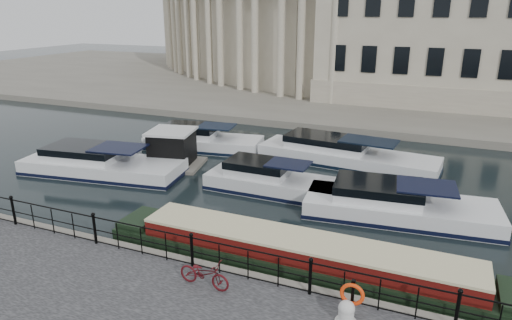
{
  "coord_description": "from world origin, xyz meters",
  "views": [
    {
      "loc": [
        6.99,
        -13.6,
        8.66
      ],
      "look_at": [
        0.5,
        2.0,
        3.0
      ],
      "focal_mm": 32.0,
      "sensor_mm": 36.0,
      "label": 1
    }
  ],
  "objects": [
    {
      "name": "ground_plane",
      "position": [
        0.0,
        0.0,
        0.0
      ],
      "size": [
        160.0,
        160.0,
        0.0
      ],
      "primitive_type": "plane",
      "color": "black",
      "rests_on": "ground"
    },
    {
      "name": "life_ring_post",
      "position": [
        5.34,
        -2.82,
        1.25
      ],
      "size": [
        0.68,
        0.19,
        1.11
      ],
      "color": "black",
      "rests_on": "near_quay"
    },
    {
      "name": "narrowboat",
      "position": [
        3.12,
        -0.2,
        0.37
      ],
      "size": [
        14.66,
        2.0,
        1.54
      ],
      "rotation": [
        0.0,
        0.0,
        -0.0
      ],
      "color": "black",
      "rests_on": "ground_plane"
    },
    {
      "name": "harbour_hut",
      "position": [
        -6.96,
        7.5,
        0.95
      ],
      "size": [
        3.8,
        3.38,
        2.2
      ],
      "rotation": [
        0.0,
        0.0,
        0.21
      ],
      "color": "#6B665B",
      "rests_on": "ground_plane"
    },
    {
      "name": "mooring_bollard",
      "position": [
        5.27,
        -3.12,
        0.86
      ],
      "size": [
        0.59,
        0.59,
        0.67
      ],
      "color": "silver",
      "rests_on": "near_quay"
    },
    {
      "name": "civic_building",
      "position": [
        -1.0,
        34.71,
        7.04
      ],
      "size": [
        53.55,
        31.84,
        16.85
      ],
      "color": "#ADA38C",
      "rests_on": "far_bank"
    },
    {
      "name": "bicycle",
      "position": [
        0.92,
        -3.11,
        1.0
      ],
      "size": [
        1.74,
        0.69,
        0.9
      ],
      "primitive_type": "imported",
      "rotation": [
        0.0,
        0.0,
        1.52
      ],
      "color": "#4D0D13",
      "rests_on": "near_quay"
    },
    {
      "name": "far_bank",
      "position": [
        0.0,
        39.0,
        0.28
      ],
      "size": [
        120.0,
        42.0,
        0.55
      ],
      "primitive_type": "cube",
      "color": "#6B665B",
      "rests_on": "ground_plane"
    },
    {
      "name": "cabin_cruisers",
      "position": [
        -1.96,
        7.91,
        0.37
      ],
      "size": [
        24.37,
        10.7,
        1.99
      ],
      "color": "white",
      "rests_on": "ground_plane"
    },
    {
      "name": "railing",
      "position": [
        0.0,
        -2.25,
        1.2
      ],
      "size": [
        24.14,
        0.14,
        1.22
      ],
      "color": "black",
      "rests_on": "near_quay"
    }
  ]
}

